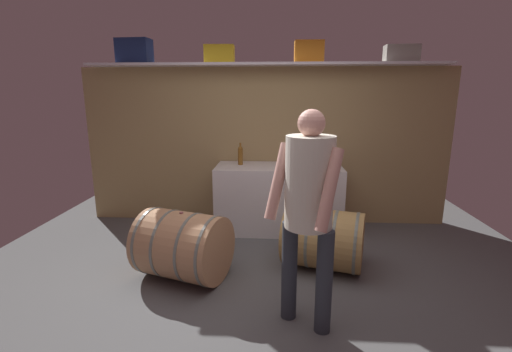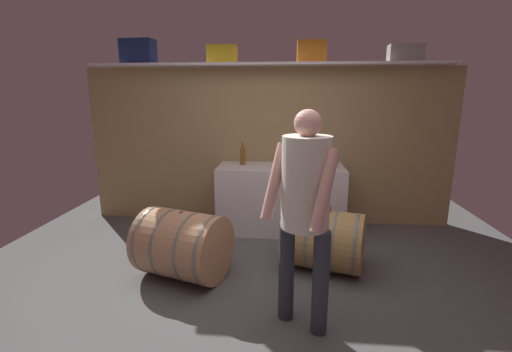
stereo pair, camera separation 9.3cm
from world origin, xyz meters
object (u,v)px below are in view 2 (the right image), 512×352
Objects in this scene: wine_bottle_clear at (324,158)px; wine_glass at (294,159)px; work_cabinet at (280,199)px; wine_barrel_near at (323,240)px; toolcase_navy at (138,52)px; toolcase_grey at (405,53)px; wine_barrel_far at (183,244)px; toolcase_yellow at (222,54)px; wine_bottle_amber at (243,155)px; winemaker_pouring at (305,199)px; red_funnel at (289,160)px; toolcase_orange at (312,52)px; tasting_cup at (327,208)px.

wine_bottle_clear is 2.03× the size of wine_glass.
wine_barrel_near is at bearing -65.74° from work_cabinet.
wine_glass is at bearing -1.91° from toolcase_navy.
toolcase_navy is 2.87× the size of wine_glass.
wine_barrel_near is (2.34, -1.26, -2.00)m from toolcase_navy.
wine_barrel_far is (-2.43, -1.55, -1.92)m from toolcase_grey.
wine_bottle_amber is (0.27, -0.17, -1.27)m from toolcase_yellow.
red_funnel is at bearing -54.19° from winemaker_pouring.
wine_bottle_amber is (-0.86, -0.17, -1.29)m from toolcase_orange.
wine_bottle_clear reaches higher than wine_barrel_far.
toolcase_navy is 2.68m from wine_barrel_far.
tasting_cup is at bearing -71.87° from red_funnel.
winemaker_pouring is (0.04, -2.00, 0.06)m from wine_glass.
work_cabinet is 0.97× the size of winemaker_pouring.
red_funnel is at bearing 1.56° from toolcase_navy.
work_cabinet is at bearing -126.13° from red_funnel.
toolcase_yellow reaches higher than wine_glass.
toolcase_navy is 1.18× the size of toolcase_orange.
toolcase_grey is 1.34× the size of wine_bottle_clear.
wine_glass is at bearing 69.20° from wine_barrel_far.
work_cabinet reaches higher than wine_barrel_near.
winemaker_pouring reaches higher than wine_barrel_near.
winemaker_pouring is (-0.33, -1.91, 0.03)m from wine_bottle_clear.
toolcase_navy reaches higher than wine_barrel_far.
toolcase_orange is 0.39× the size of wine_barrel_near.
red_funnel is at bearing 6.97° from wine_bottle_amber.
winemaker_pouring is at bearing -88.83° from wine_barrel_near.
tasting_cup is at bearing -73.05° from wine_glass.
wine_glass is 0.15m from red_funnel.
wine_glass reaches higher than work_cabinet.
toolcase_orange is 1.90m from work_cabinet.
wine_barrel_near is 1.42m from wine_barrel_far.
work_cabinet is 0.56m from wine_glass.
work_cabinet is at bearing 130.45° from wine_barrel_near.
red_funnel reaches higher than tasting_cup.
toolcase_navy is at bearing 167.94° from wine_barrel_near.
wine_barrel_far is at bearing -139.95° from wine_bottle_clear.
wine_bottle_clear reaches higher than wine_glass.
toolcase_navy is 5.62× the size of tasting_cup.
toolcase_navy is 1.06× the size of toolcase_grey.
work_cabinet is 1.15m from tasting_cup.
wine_glass is (-1.33, -0.22, -1.29)m from toolcase_grey.
wine_glass is at bearing 122.06° from wine_barrel_near.
toolcase_orange is 2.96× the size of red_funnel.
toolcase_orange reaches higher than wine_barrel_near.
wine_bottle_clear is 0.32× the size of wine_barrel_near.
wine_bottle_clear reaches higher than wine_barrel_near.
toolcase_yellow reaches higher than wine_barrel_far.
wine_bottle_clear is at bearing 101.59° from wine_barrel_near.
wine_bottle_amber is 1.95× the size of wine_glass.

